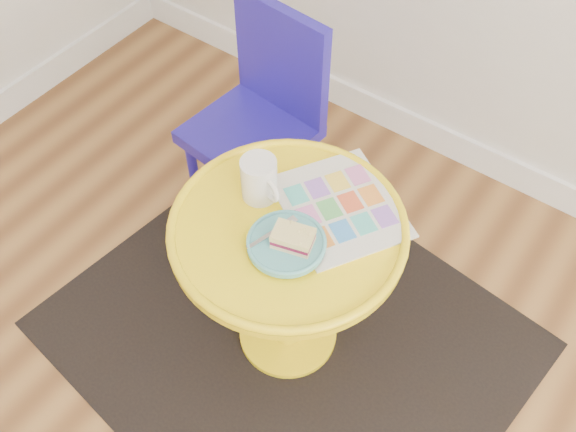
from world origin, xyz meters
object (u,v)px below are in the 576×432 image
Objects in this scene: chair at (262,112)px; newspaper at (340,206)px; mug at (260,178)px; plate at (286,244)px; side_table at (288,263)px.

newspaper is (0.44, -0.25, 0.12)m from chair.
chair is 0.46m from mug.
plate is (-0.03, -0.18, 0.02)m from newspaper.
chair reaches higher than plate.
side_table is 3.13× the size of plate.
mug is (-0.18, -0.08, 0.06)m from newspaper.
plate is at bearing -41.02° from chair.
side_table is at bearing 122.67° from plate.
chair is (-0.37, 0.38, 0.04)m from side_table.
plate is at bearing -13.23° from mug.
plate reaches higher than newspaper.
side_table is at bearing -87.65° from newspaper.
mug reaches higher than plate.
side_table is 1.85× the size of newspaper.
mug is 0.68× the size of plate.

